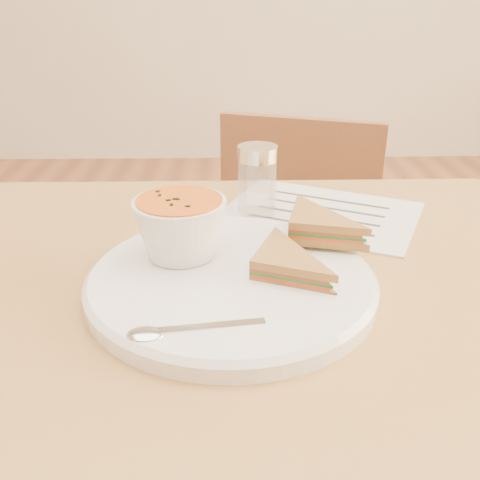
{
  "coord_description": "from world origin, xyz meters",
  "views": [
    {
      "loc": [
        -0.03,
        -0.52,
        1.05
      ],
      "look_at": [
        -0.02,
        0.01,
        0.8
      ],
      "focal_mm": 40.0,
      "sensor_mm": 36.0,
      "label": 1
    }
  ],
  "objects_px": {
    "soup_bowl": "(181,231)",
    "chair_far": "(278,319)",
    "plate": "(231,283)",
    "condiment_shaker": "(257,181)"
  },
  "relations": [
    {
      "from": "chair_far",
      "to": "plate",
      "type": "height_order",
      "value": "chair_far"
    },
    {
      "from": "chair_far",
      "to": "condiment_shaker",
      "type": "xyz_separation_m",
      "value": [
        -0.06,
        -0.25,
        0.4
      ]
    },
    {
      "from": "plate",
      "to": "condiment_shaker",
      "type": "distance_m",
      "value": 0.22
    },
    {
      "from": "soup_bowl",
      "to": "chair_far",
      "type": "bearing_deg",
      "value": 69.39
    },
    {
      "from": "plate",
      "to": "condiment_shaker",
      "type": "relative_size",
      "value": 3.1
    },
    {
      "from": "plate",
      "to": "condiment_shaker",
      "type": "height_order",
      "value": "condiment_shaker"
    },
    {
      "from": "soup_bowl",
      "to": "condiment_shaker",
      "type": "xyz_separation_m",
      "value": [
        0.09,
        0.17,
        -0.0
      ]
    },
    {
      "from": "chair_far",
      "to": "plate",
      "type": "bearing_deg",
      "value": 96.51
    },
    {
      "from": "plate",
      "to": "soup_bowl",
      "type": "height_order",
      "value": "soup_bowl"
    },
    {
      "from": "chair_far",
      "to": "condiment_shaker",
      "type": "distance_m",
      "value": 0.48
    }
  ]
}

